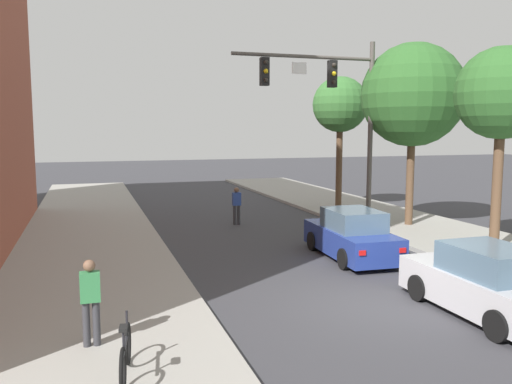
{
  "coord_description": "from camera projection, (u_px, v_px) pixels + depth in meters",
  "views": [
    {
      "loc": [
        -6.5,
        -10.53,
        4.17
      ],
      "look_at": [
        -0.98,
        6.57,
        2.0
      ],
      "focal_mm": 36.73,
      "sensor_mm": 36.0,
      "label": 1
    }
  ],
  "objects": [
    {
      "name": "traffic_signal_mast",
      "position": [
        334.0,
        100.0,
        20.78
      ],
      "size": [
        5.99,
        0.38,
        7.5
      ],
      "color": "#514C47",
      "rests_on": "sidewalk_right"
    },
    {
      "name": "ground_plane",
      "position": [
        380.0,
        305.0,
        12.43
      ],
      "size": [
        120.0,
        120.0,
        0.0
      ],
      "primitive_type": "plane",
      "color": "#38383D"
    },
    {
      "name": "pedestrian_sidewalk_left_walker",
      "position": [
        90.0,
        298.0,
        9.65
      ],
      "size": [
        0.36,
        0.22,
        1.64
      ],
      "color": "#333338",
      "rests_on": "sidewalk_left"
    },
    {
      "name": "street_tree_second",
      "position": [
        413.0,
        95.0,
        21.56
      ],
      "size": [
        4.26,
        4.26,
        7.54
      ],
      "color": "brown",
      "rests_on": "sidewalk_right"
    },
    {
      "name": "street_tree_third",
      "position": [
        340.0,
        106.0,
        26.43
      ],
      "size": [
        2.8,
        2.8,
        6.65
      ],
      "color": "brown",
      "rests_on": "sidewalk_right"
    },
    {
      "name": "bicycle_leaning",
      "position": [
        126.0,
        355.0,
        8.45
      ],
      "size": [
        0.32,
        1.76,
        0.98
      ],
      "color": "black",
      "rests_on": "sidewalk_left"
    },
    {
      "name": "car_lead_blue",
      "position": [
        351.0,
        236.0,
        16.95
      ],
      "size": [
        2.0,
        4.32,
        1.6
      ],
      "color": "navy",
      "rests_on": "ground"
    },
    {
      "name": "street_tree_nearest",
      "position": [
        502.0,
        94.0,
        16.81
      ],
      "size": [
        2.98,
        2.98,
        6.66
      ],
      "color": "brown",
      "rests_on": "sidewalk_right"
    },
    {
      "name": "pedestrian_crossing_road",
      "position": [
        237.0,
        204.0,
        22.87
      ],
      "size": [
        0.36,
        0.22,
        1.64
      ],
      "color": "#333338",
      "rests_on": "ground"
    },
    {
      "name": "sidewalk_left",
      "position": [
        94.0,
        335.0,
        10.44
      ],
      "size": [
        5.0,
        60.0,
        0.15
      ],
      "primitive_type": "cube",
      "color": "#99968E",
      "rests_on": "ground"
    },
    {
      "name": "car_following_silver",
      "position": [
        486.0,
        284.0,
        11.68
      ],
      "size": [
        1.85,
        4.25,
        1.6
      ],
      "color": "#B7B7BC",
      "rests_on": "ground"
    }
  ]
}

